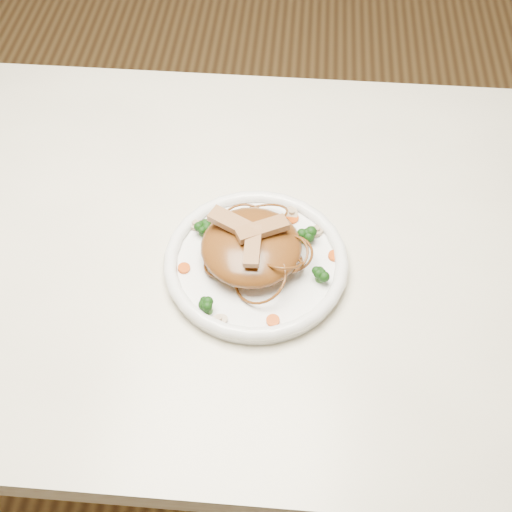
{
  "coord_description": "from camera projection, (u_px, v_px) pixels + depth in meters",
  "views": [
    {
      "loc": [
        0.15,
        -0.63,
        1.54
      ],
      "look_at": [
        0.1,
        -0.06,
        0.78
      ],
      "focal_mm": 46.26,
      "sensor_mm": 36.0,
      "label": 1
    }
  ],
  "objects": [
    {
      "name": "broccoli_0",
      "position": [
        306.0,
        234.0,
        0.98
      ],
      "size": [
        0.04,
        0.04,
        0.03
      ],
      "primitive_type": null,
      "rotation": [
        0.0,
        0.0,
        0.26
      ],
      "color": "#0F3B0C",
      "rests_on": "plate"
    },
    {
      "name": "mushroom_2",
      "position": [
        195.0,
        225.0,
        1.01
      ],
      "size": [
        0.04,
        0.04,
        0.01
      ],
      "primitive_type": "cylinder",
      "rotation": [
        0.0,
        0.0,
        -0.42
      ],
      "color": "#C0AB90",
      "rests_on": "plate"
    },
    {
      "name": "carrot_1",
      "position": [
        184.0,
        268.0,
        0.96
      ],
      "size": [
        0.02,
        0.02,
        0.0
      ],
      "primitive_type": "cylinder",
      "rotation": [
        0.0,
        0.0,
        0.39
      ],
      "color": "#C73D07",
      "rests_on": "plate"
    },
    {
      "name": "mushroom_0",
      "position": [
        219.0,
        320.0,
        0.9
      ],
      "size": [
        0.03,
        0.03,
        0.01
      ],
      "primitive_type": "cylinder",
      "rotation": [
        0.0,
        0.0,
        0.39
      ],
      "color": "#C0AB90",
      "rests_on": "plate"
    },
    {
      "name": "plate",
      "position": [
        256.0,
        265.0,
        0.97
      ],
      "size": [
        0.34,
        0.34,
        0.02
      ],
      "primitive_type": "cylinder",
      "rotation": [
        0.0,
        0.0,
        -0.36
      ],
      "color": "white",
      "rests_on": "table"
    },
    {
      "name": "mushroom_1",
      "position": [
        317.0,
        231.0,
        1.0
      ],
      "size": [
        0.04,
        0.04,
        0.01
      ],
      "primitive_type": "cylinder",
      "rotation": [
        0.0,
        0.0,
        1.01
      ],
      "color": "#C0AB90",
      "rests_on": "plate"
    },
    {
      "name": "broccoli_2",
      "position": [
        208.0,
        306.0,
        0.9
      ],
      "size": [
        0.03,
        0.03,
        0.03
      ],
      "primitive_type": null,
      "rotation": [
        0.0,
        0.0,
        -0.16
      ],
      "color": "#0F3B0C",
      "rests_on": "plate"
    },
    {
      "name": "carrot_3",
      "position": [
        243.0,
        218.0,
        1.01
      ],
      "size": [
        0.02,
        0.02,
        0.0
      ],
      "primitive_type": "cylinder",
      "rotation": [
        0.0,
        0.0,
        0.07
      ],
      "color": "#C73D07",
      "rests_on": "plate"
    },
    {
      "name": "noodle_mound",
      "position": [
        251.0,
        246.0,
        0.95
      ],
      "size": [
        0.19,
        0.19,
        0.05
      ],
      "primitive_type": "ellipsoid",
      "rotation": [
        0.0,
        0.0,
        0.33
      ],
      "color": "brown",
      "rests_on": "plate"
    },
    {
      "name": "broccoli_1",
      "position": [
        203.0,
        227.0,
        0.99
      ],
      "size": [
        0.03,
        0.03,
        0.03
      ],
      "primitive_type": null,
      "rotation": [
        0.0,
        0.0,
        -0.35
      ],
      "color": "#0F3B0C",
      "rests_on": "plate"
    },
    {
      "name": "chicken_c",
      "position": [
        253.0,
        246.0,
        0.91
      ],
      "size": [
        0.02,
        0.07,
        0.01
      ],
      "primitive_type": "cube",
      "rotation": [
        0.0,
        0.0,
        4.71
      ],
      "color": "#A2734C",
      "rests_on": "noodle_mound"
    },
    {
      "name": "chicken_b",
      "position": [
        235.0,
        224.0,
        0.93
      ],
      "size": [
        0.08,
        0.06,
        0.01
      ],
      "primitive_type": "cube",
      "rotation": [
        0.0,
        0.0,
        2.69
      ],
      "color": "#A2734C",
      "rests_on": "noodle_mound"
    },
    {
      "name": "broccoli_3",
      "position": [
        321.0,
        273.0,
        0.93
      ],
      "size": [
        0.03,
        0.03,
        0.03
      ],
      "primitive_type": null,
      "rotation": [
        0.0,
        0.0,
        -0.42
      ],
      "color": "#0F3B0C",
      "rests_on": "plate"
    },
    {
      "name": "ground",
      "position": [
        217.0,
        429.0,
        1.61
      ],
      "size": [
        4.0,
        4.0,
        0.0
      ],
      "primitive_type": "plane",
      "color": "#50351B",
      "rests_on": "ground"
    },
    {
      "name": "table",
      "position": [
        199.0,
        273.0,
        1.1
      ],
      "size": [
        1.2,
        0.8,
        0.75
      ],
      "color": "white",
      "rests_on": "ground"
    },
    {
      "name": "carrot_2",
      "position": [
        334.0,
        256.0,
        0.97
      ],
      "size": [
        0.02,
        0.02,
        0.0
      ],
      "primitive_type": "cylinder",
      "rotation": [
        0.0,
        0.0,
        -0.2
      ],
      "color": "#C73D07",
      "rests_on": "plate"
    },
    {
      "name": "carrot_0",
      "position": [
        291.0,
        218.0,
        1.01
      ],
      "size": [
        0.02,
        0.02,
        0.0
      ],
      "primitive_type": "cylinder",
      "rotation": [
        0.0,
        0.0,
        -0.03
      ],
      "color": "#C73D07",
      "rests_on": "plate"
    },
    {
      "name": "chicken_a",
      "position": [
        262.0,
        229.0,
        0.93
      ],
      "size": [
        0.08,
        0.06,
        0.01
      ],
      "primitive_type": "cube",
      "rotation": [
        0.0,
        0.0,
        0.47
      ],
      "color": "#A2734C",
      "rests_on": "noodle_mound"
    },
    {
      "name": "mushroom_3",
      "position": [
        292.0,
        214.0,
        1.02
      ],
      "size": [
        0.03,
        0.03,
        0.01
      ],
      "primitive_type": "cylinder",
      "rotation": [
        0.0,
        0.0,
        1.65
      ],
      "color": "#C0AB90",
      "rests_on": "plate"
    },
    {
      "name": "carrot_4",
      "position": [
        273.0,
        321.0,
        0.9
      ],
      "size": [
        0.02,
        0.02,
        0.0
      ],
      "primitive_type": "cylinder",
      "rotation": [
        0.0,
        0.0,
        -0.01
      ],
      "color": "#C73D07",
      "rests_on": "plate"
    }
  ]
}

